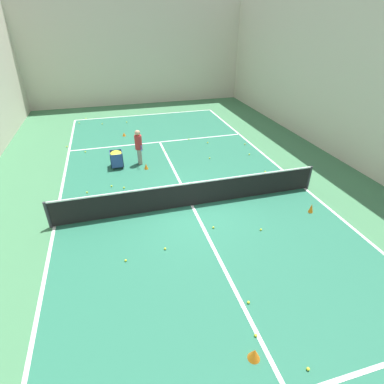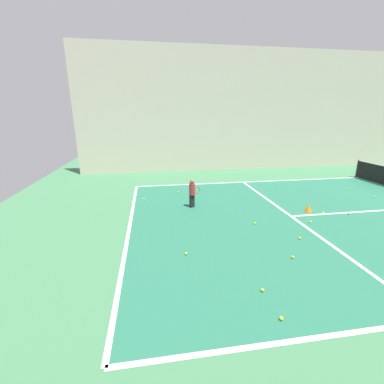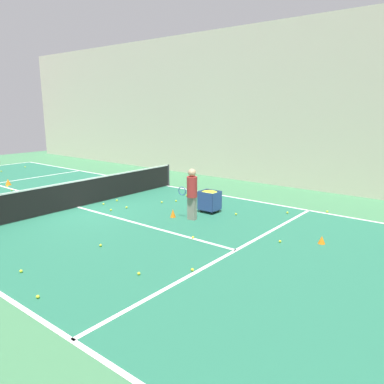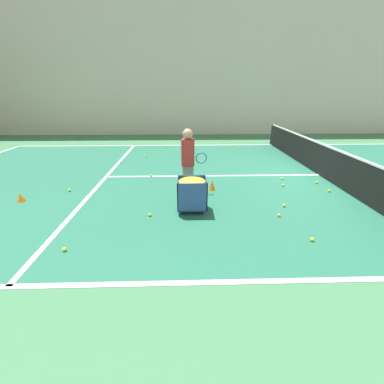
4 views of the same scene
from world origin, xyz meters
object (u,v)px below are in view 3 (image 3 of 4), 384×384
Objects in this scene: tennis_net at (77,194)px; ball_cart at (210,197)px; coach_at_net at (192,191)px; training_cone_1 at (322,240)px; training_cone_0 at (8,182)px.

ball_cart is at bearing 120.86° from tennis_net.
coach_at_net reaches higher than tennis_net.
training_cone_1 is (0.62, 4.09, -0.43)m from ball_cart.
ball_cart is 2.66× the size of training_cone_0.
ball_cart is (-1.06, -0.07, -0.41)m from coach_at_net.
coach_at_net reaches higher than training_cone_1.
tennis_net is at bearing 12.80° from coach_at_net.
training_cone_0 is at bearing -77.91° from ball_cart.
tennis_net is 34.26× the size of training_cone_0.
tennis_net is 4.39m from coach_at_net.
tennis_net is 8.38m from training_cone_1.
tennis_net is at bearing -77.45° from training_cone_1.
coach_at_net is (-1.38, 4.14, 0.44)m from tennis_net.
coach_at_net is at bearing 3.58° from ball_cart.
tennis_net is 46.96× the size of training_cone_1.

